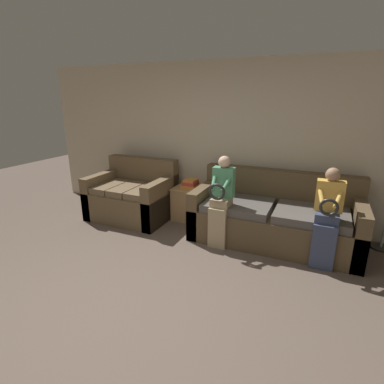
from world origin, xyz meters
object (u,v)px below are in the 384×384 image
object	(u,v)px
couch_main	(274,218)
child_left_seated	(221,198)
child_right_seated	(327,214)
book_stack	(190,184)
couch_side	(133,197)
side_shelf	(190,203)

from	to	relation	value
couch_main	child_left_seated	bearing A→B (deg)	-147.28
child_right_seated	book_stack	size ratio (longest dim) A/B	4.80
couch_side	side_shelf	bearing A→B (deg)	18.39
couch_side	child_left_seated	size ratio (longest dim) A/B	1.07
child_left_seated	book_stack	xyz separation A→B (m)	(-0.77, 0.68, -0.07)
couch_main	couch_side	size ratio (longest dim) A/B	1.72
couch_main	couch_side	distance (m)	2.38
couch_main	side_shelf	bearing A→B (deg)	169.87
child_right_seated	side_shelf	size ratio (longest dim) A/B	2.18
couch_main	book_stack	size ratio (longest dim) A/B	9.06
child_right_seated	side_shelf	distance (m)	2.24
child_left_seated	child_right_seated	size ratio (longest dim) A/B	1.03
side_shelf	book_stack	bearing A→B (deg)	-58.44
child_right_seated	couch_main	bearing A→B (deg)	147.15
side_shelf	child_right_seated	bearing A→B (deg)	-18.08
side_shelf	book_stack	size ratio (longest dim) A/B	2.21
couch_main	side_shelf	size ratio (longest dim) A/B	4.11
child_right_seated	side_shelf	xyz separation A→B (m)	(-2.10, 0.68, -0.37)
side_shelf	couch_side	bearing A→B (deg)	-161.61
couch_main	child_right_seated	world-z (taller)	child_right_seated
couch_side	child_right_seated	bearing A→B (deg)	-6.96
couch_side	book_stack	bearing A→B (deg)	18.20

